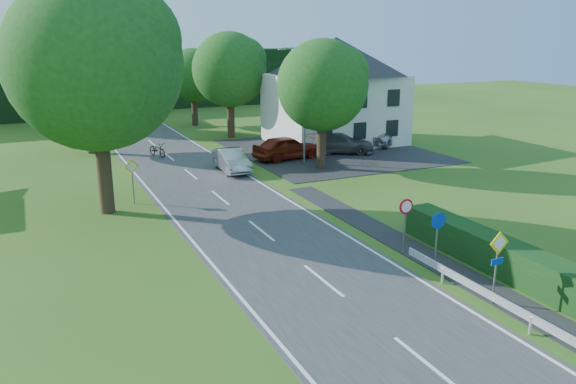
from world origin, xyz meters
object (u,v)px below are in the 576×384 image
parked_car_red (286,147)px  moving_car (231,160)px  parked_car_silver_b (385,136)px  motorcycle (157,149)px  parked_car_grey (339,143)px  parked_car_silver_a (303,133)px  streetlight (303,100)px  parasol (313,146)px

parked_car_red → moving_car: bearing=103.2°
parked_car_red → parked_car_silver_b: (9.79, 1.79, -0.14)m
motorcycle → parked_car_red: parked_car_red is taller
motorcycle → parked_car_grey: parked_car_grey is taller
motorcycle → parked_car_silver_a: bearing=-17.2°
moving_car → parked_car_grey: size_ratio=0.82×
motorcycle → parked_car_silver_a: parked_car_silver_a is taller
parked_car_silver_a → parked_car_silver_b: (5.76, -3.58, -0.03)m
parked_car_grey → parked_car_silver_b: size_ratio=1.04×
moving_car → parked_car_silver_b: bearing=16.2°
moving_car → parked_car_grey: bearing=15.5°
streetlight → motorcycle: size_ratio=3.91×
parked_car_silver_a → parked_car_silver_b: bearing=-123.4°
parked_car_silver_b → parasol: 8.85m
moving_car → parasol: parasol is taller
moving_car → parked_car_silver_a: bearing=41.3°
streetlight → parasol: bearing=17.9°
moving_car → motorcycle: bearing=119.4°
streetlight → motorcycle: 11.57m
parked_car_red → parked_car_silver_b: size_ratio=0.97×
parked_car_silver_a → parked_car_silver_b: size_ratio=0.88×
moving_car → streetlight: bearing=4.9°
motorcycle → parked_car_grey: size_ratio=0.38×
parasol → moving_car: bearing=-174.7°
parked_car_silver_a → parasol: bearing=157.7°
parked_car_silver_a → parasol: size_ratio=1.98×
parked_car_red → parked_car_silver_a: (4.03, 5.37, -0.11)m
moving_car → motorcycle: size_ratio=2.16×
parasol → parked_car_silver_a: bearing=69.3°
parked_car_red → parasol: bearing=-139.1°
moving_car → parked_car_silver_b: (14.67, 3.68, -0.01)m
streetlight → motorcycle: bearing=143.9°
parked_car_silver_a → parked_car_grey: 5.03m
parked_car_silver_a → parasol: parasol is taller
parked_car_silver_a → parked_car_grey: parked_car_grey is taller
parked_car_silver_b → motorcycle: bearing=50.3°
motorcycle → parked_car_grey: 13.64m
parked_car_grey → parked_car_red: bearing=125.2°
motorcycle → parked_car_red: (8.32, -4.78, 0.31)m
parked_car_grey → parked_car_silver_b: parked_car_grey is taller
parked_car_silver_a → moving_car: bearing=127.7°
moving_car → motorcycle: 7.51m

